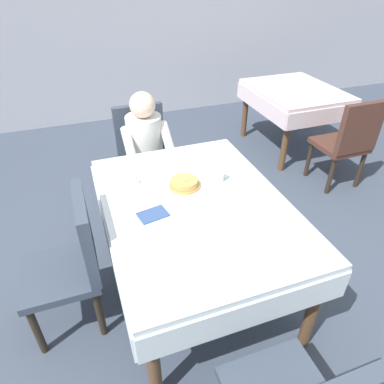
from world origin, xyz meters
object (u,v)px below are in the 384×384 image
Objects in this scene: chair_left_side at (73,258)px; spoon_near_edge at (208,220)px; dining_table_main at (196,214)px; syrup_pitcher at (134,179)px; fork_left_of_plate at (158,196)px; background_table_far at (294,98)px; chair_diner at (143,151)px; background_chair_empty at (348,140)px; breakfast_stack at (184,183)px; diner_person at (146,145)px; cup_coffee at (219,175)px; knife_right_of_plate at (213,185)px; plate_breakfast at (185,188)px.

chair_left_side is 0.82m from spoon_near_edge.
syrup_pitcher is (-0.31, 0.34, 0.13)m from dining_table_main.
syrup_pitcher is (0.46, 0.34, 0.25)m from chair_left_side.
fork_left_of_plate is 0.16× the size of background_table_far.
background_chair_empty is (1.92, -0.44, 0.00)m from chair_diner.
chair_diner is 4.56× the size of breakfast_stack.
background_chair_empty is at bearing 35.23° from spoon_near_edge.
diner_person is 2.03m from background_table_far.
diner_person is 0.88m from fork_left_of_plate.
cup_coffee is (0.31, -0.98, 0.25)m from chair_diner.
cup_coffee is at bearing -15.98° from syrup_pitcher.
background_table_far is (1.67, 1.53, -0.12)m from knife_right_of_plate.
spoon_near_edge is 0.16× the size of background_chair_empty.
dining_table_main is 10.16× the size of spoon_near_edge.
dining_table_main is at bearing -141.17° from cup_coffee.
diner_person reaches higher than knife_right_of_plate.
diner_person is 1.20m from spoon_near_edge.
chair_diner and chair_left_side have the same top height.
spoon_near_edge is at bearing 148.69° from knife_right_of_plate.
dining_table_main is 0.20m from spoon_near_edge.
knife_right_of_plate is 0.37m from spoon_near_edge.
dining_table_main is 2.50m from background_table_far.
dining_table_main is 1.99m from background_chair_empty.
chair_diner is 1.97m from background_chair_empty.
plate_breakfast is 0.30× the size of background_chair_empty.
background_table_far is at bearing -51.34° from knife_right_of_plate.
diner_person reaches higher than fork_left_of_plate.
fork_left_of_plate is at bearing 144.01° from dining_table_main.
fork_left_of_plate is (0.11, -0.19, -0.04)m from syrup_pitcher.
breakfast_stack is 0.19m from fork_left_of_plate.
background_chair_empty is at bearing -90.00° from background_table_far.
chair_left_side reaches higher than plate_breakfast.
breakfast_stack is at bearing -140.98° from background_table_far.
fork_left_of_plate is 0.90× the size of knife_right_of_plate.
spoon_near_edge is (0.02, -0.35, -0.04)m from breakfast_stack.
syrup_pitcher reaches higher than background_table_far.
cup_coffee is 1.41× the size of syrup_pitcher.
plate_breakfast is 3.50× the size of syrup_pitcher.
chair_diner is at bearing 74.32° from syrup_pitcher.
chair_diner is at bearing 93.49° from breakfast_stack.
cup_coffee reaches higher than fork_left_of_plate.
breakfast_stack is at bearing -30.02° from syrup_pitcher.
breakfast_stack is (0.76, 0.17, 0.25)m from chair_left_side.
knife_right_of_plate is 0.18× the size of background_table_far.
cup_coffee is (0.25, 0.02, 0.03)m from plate_breakfast.
spoon_near_edge is at bearing -121.55° from cup_coffee.
knife_right_of_plate is at bearing -81.13° from chair_left_side.
fork_left_of_plate is 0.38m from knife_right_of_plate.
background_table_far is 0.95m from background_chair_empty.
chair_left_side reaches higher than cup_coffee.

